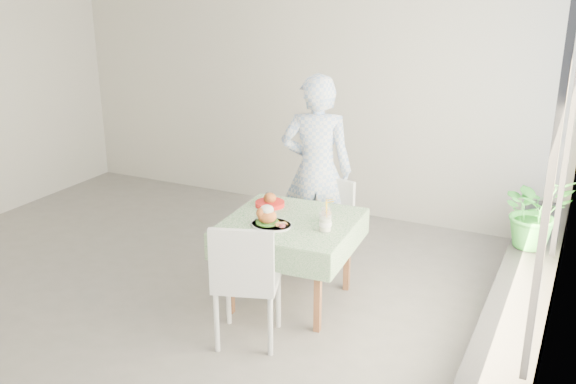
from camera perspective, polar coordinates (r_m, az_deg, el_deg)
The scene contains 14 objects.
floor at distance 5.85m, azimuth -9.51°, elevation -8.55°, with size 6.00×6.00×0.00m, color #625F5C.
wall_back at distance 7.48m, azimuth 1.09°, elevation 9.10°, with size 6.00×0.02×2.80m, color beige.
wall_right at distance 4.37m, azimuth 23.45°, elevation 0.37°, with size 0.02×5.00×2.80m, color beige.
window_pane at distance 4.31m, azimuth 23.48°, elevation 3.58°, with size 0.01×4.80×2.18m, color #D1E0F9.
window_ledge at distance 4.84m, azimuth 19.25°, elevation -12.30°, with size 0.40×4.80×0.50m, color black.
cafe_table at distance 5.40m, azimuth 0.25°, elevation -5.30°, with size 1.10×1.10×0.74m.
chair_far at distance 6.07m, azimuth 3.27°, elevation -4.50°, with size 0.49×0.49×0.86m.
chair_near at distance 4.92m, azimuth -3.59°, elevation -9.92°, with size 0.59×0.59×0.99m.
diner at distance 6.00m, azimuth 2.55°, elevation 1.85°, with size 0.67×0.44×1.83m, color #89A9DC.
main_dish at distance 5.15m, azimuth -1.70°, elevation -2.43°, with size 0.34×0.34×0.17m.
juice_cup_orange at distance 5.24m, azimuth 3.40°, elevation -2.11°, with size 0.09×0.09×0.24m.
juice_cup_lemonade at distance 5.06m, azimuth 3.34°, elevation -2.74°, with size 0.11×0.11×0.30m.
second_dish at distance 5.59m, azimuth -1.62°, elevation -0.91°, with size 0.26×0.26×0.12m.
potted_plant at distance 5.67m, azimuth 21.11°, elevation -1.58°, with size 0.56×0.49×0.62m, color #2C822B.
Camera 1 is at (3.10, -4.18, 2.67)m, focal length 40.00 mm.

